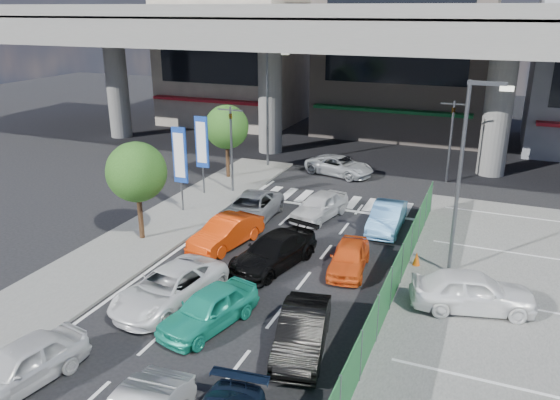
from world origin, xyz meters
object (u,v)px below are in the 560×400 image
at_px(sedan_white_mid_left, 169,288).
at_px(sedan_black_mid, 274,251).
at_px(crossing_wagon_silver, 340,166).
at_px(street_lamp_right, 465,164).
at_px(traffic_light_left, 231,128).
at_px(signboard_far, 202,145).
at_px(van_white_back_left, 20,365).
at_px(taxi_orange_right, 349,257).
at_px(street_lamp_left, 270,99).
at_px(hatch_black_mid_right, 302,332).
at_px(wagon_silver_front_left, 250,208).
at_px(traffic_light_right, 452,121).
at_px(taxi_orange_left, 226,232).
at_px(taxi_teal_mid, 209,309).
at_px(traffic_cone, 417,258).
at_px(tree_near, 137,172).
at_px(kei_truck_front_right, 387,217).
at_px(signboard_near, 180,158).
at_px(tree_far, 227,127).
at_px(sedan_white_front_mid, 320,206).
at_px(parked_sedan_white, 473,291).

relative_size(sedan_white_mid_left, sedan_black_mid, 1.04).
bearing_deg(crossing_wagon_silver, street_lamp_right, -130.22).
height_order(traffic_light_left, signboard_far, traffic_light_left).
height_order(van_white_back_left, taxi_orange_right, van_white_back_left).
height_order(street_lamp_left, sedan_white_mid_left, street_lamp_left).
height_order(hatch_black_mid_right, taxi_orange_right, hatch_black_mid_right).
bearing_deg(sedan_white_mid_left, wagon_silver_front_left, 103.52).
distance_m(traffic_light_right, signboard_far, 15.38).
xyz_separation_m(signboard_far, sedan_white_mid_left, (5.17, -11.62, -2.37)).
xyz_separation_m(sedan_white_mid_left, taxi_orange_left, (-0.49, 5.50, 0.00)).
bearing_deg(taxi_orange_right, taxi_teal_mid, -125.66).
bearing_deg(traffic_cone, tree_near, -170.63).
xyz_separation_m(street_lamp_left, kei_truck_front_right, (9.92, -8.35, -4.09)).
xyz_separation_m(signboard_near, tree_near, (0.20, -3.99, 0.32)).
distance_m(signboard_near, taxi_orange_left, 5.80).
relative_size(signboard_far, wagon_silver_front_left, 0.95).
distance_m(street_lamp_right, sedan_black_mid, 8.60).
xyz_separation_m(tree_far, wagon_silver_front_left, (4.56, -6.30, -2.70)).
height_order(traffic_light_right, kei_truck_front_right, traffic_light_right).
bearing_deg(traffic_light_left, kei_truck_front_right, -13.48).
height_order(signboard_near, crossing_wagon_silver, signboard_near).
bearing_deg(signboard_far, taxi_teal_mid, -59.57).
bearing_deg(sedan_black_mid, hatch_black_mid_right, -44.39).
xyz_separation_m(traffic_light_left, tree_far, (-1.60, 2.50, -0.55)).
bearing_deg(tree_far, crossing_wagon_silver, 27.91).
bearing_deg(taxi_orange_left, sedan_white_mid_left, -74.05).
bearing_deg(tree_near, sedan_black_mid, -1.84).
bearing_deg(signboard_near, signboard_far, 97.59).
relative_size(sedan_white_mid_left, crossing_wagon_silver, 1.09).
xyz_separation_m(street_lamp_left, signboard_far, (-1.27, -7.01, -1.71)).
height_order(signboard_near, tree_near, tree_near).
bearing_deg(tree_near, kei_truck_front_right, 28.09).
bearing_deg(kei_truck_front_right, sedan_white_mid_left, -121.83).
relative_size(traffic_light_right, signboard_near, 1.11).
relative_size(tree_far, sedan_white_mid_left, 0.97).
distance_m(hatch_black_mid_right, taxi_orange_right, 6.11).
relative_size(sedan_white_front_mid, crossing_wagon_silver, 0.89).
relative_size(van_white_back_left, taxi_teal_mid, 1.00).
xyz_separation_m(traffic_light_left, traffic_light_right, (11.70, 7.00, 0.00)).
xyz_separation_m(tree_far, kei_truck_front_right, (11.39, -4.85, -2.71)).
xyz_separation_m(street_lamp_left, crossing_wagon_silver, (5.04, -0.05, -4.13)).
distance_m(van_white_back_left, sedan_black_mid, 10.74).
bearing_deg(hatch_black_mid_right, sedan_white_mid_left, 159.54).
bearing_deg(sedan_black_mid, taxi_orange_left, 173.24).
bearing_deg(parked_sedan_white, sedan_black_mid, 71.66).
bearing_deg(traffic_light_left, street_lamp_left, 91.20).
distance_m(taxi_orange_left, crossing_wagon_silver, 13.18).
bearing_deg(signboard_near, traffic_cone, -8.46).
distance_m(street_lamp_right, sedan_white_mid_left, 12.36).
bearing_deg(signboard_near, sedan_white_front_mid, 15.42).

